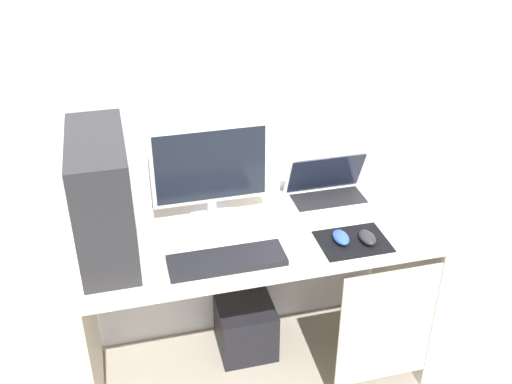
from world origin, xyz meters
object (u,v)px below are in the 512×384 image
keyboard (227,260)px  mouse_left (341,237)px  subwoofer (246,327)px  monitor (211,172)px  pc_tower (103,197)px  mouse_right (367,238)px  laptop (328,192)px

keyboard → mouse_left: bearing=2.6°
mouse_left → subwoofer: size_ratio=0.38×
monitor → mouse_left: (0.43, -0.29, -0.19)m
monitor → subwoofer: size_ratio=1.83×
pc_tower → mouse_right: size_ratio=5.00×
monitor → pc_tower: bearing=-163.4°
keyboard → mouse_right: 0.54m
pc_tower → keyboard: 0.49m
laptop → mouse_left: (-0.06, -0.30, -0.02)m
keyboard → mouse_left: 0.44m
monitor → laptop: monitor is taller
monitor → keyboard: bearing=-91.2°
monitor → mouse_left: bearing=-33.2°
laptop → mouse_right: size_ratio=3.54×
keyboard → mouse_right: mouse_right is taller
monitor → mouse_left: 0.55m
pc_tower → keyboard: size_ratio=1.14×
pc_tower → mouse_right: 0.98m
pc_tower → laptop: (0.90, 0.13, -0.18)m
monitor → subwoofer: bearing=-3.8°
laptop → keyboard: laptop is taller
subwoofer → monitor: bearing=176.2°
monitor → keyboard: size_ratio=1.09×
pc_tower → mouse_right: bearing=-11.4°
subwoofer → mouse_right: bearing=-36.9°
mouse_left → subwoofer: mouse_left is taller
mouse_right → mouse_left: bearing=165.3°
keyboard → mouse_left: size_ratio=4.38×
pc_tower → laptop: size_ratio=1.41×
monitor → keyboard: (-0.01, -0.31, -0.20)m
monitor → laptop: size_ratio=1.34×
mouse_left → mouse_right: (0.09, -0.03, 0.00)m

